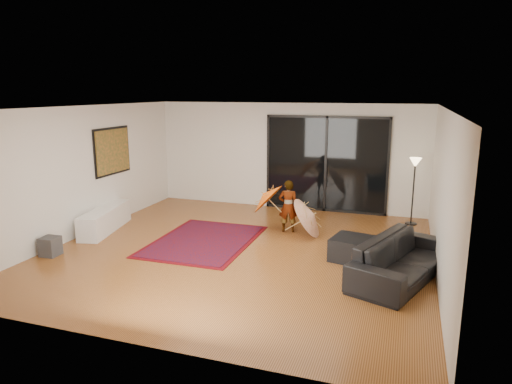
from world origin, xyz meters
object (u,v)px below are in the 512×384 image
at_px(media_console, 105,219).
at_px(child, 288,206).
at_px(sofa, 402,259).
at_px(ottoman, 353,249).

relative_size(media_console, child, 1.57).
relative_size(media_console, sofa, 0.77).
height_order(media_console, sofa, sofa).
xyz_separation_m(ottoman, child, (-1.55, 1.25, 0.36)).
relative_size(sofa, child, 2.02).
distance_m(sofa, child, 3.04).
bearing_deg(media_console, sofa, -18.26).
bearing_deg(media_console, ottoman, -12.72).
bearing_deg(ottoman, sofa, -36.04).
relative_size(sofa, ottoman, 3.20).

